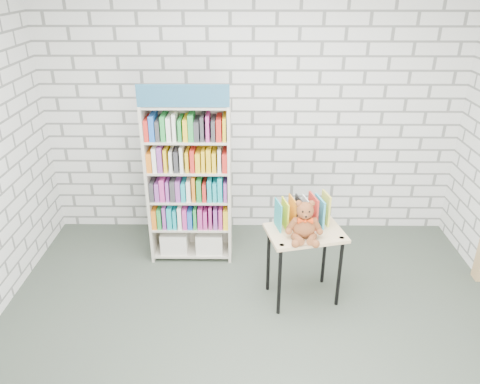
{
  "coord_description": "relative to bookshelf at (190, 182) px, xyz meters",
  "views": [
    {
      "loc": [
        -0.08,
        -2.91,
        2.78
      ],
      "look_at": [
        -0.12,
        0.95,
        0.94
      ],
      "focal_mm": 35.0,
      "sensor_mm": 36.0,
      "label": 1
    }
  ],
  "objects": [
    {
      "name": "ground",
      "position": [
        0.63,
        -1.36,
        -0.85
      ],
      "size": [
        4.5,
        4.5,
        0.0
      ],
      "primitive_type": "plane",
      "color": "#3D463B",
      "rests_on": "ground"
    },
    {
      "name": "display_table",
      "position": [
        1.09,
        -0.72,
        -0.24
      ],
      "size": [
        0.74,
        0.59,
        0.71
      ],
      "color": "#D5B080",
      "rests_on": "ground"
    },
    {
      "name": "room_shell",
      "position": [
        0.63,
        -1.36,
        0.93
      ],
      "size": [
        4.52,
        4.02,
        2.81
      ],
      "color": "silver",
      "rests_on": "ground"
    },
    {
      "name": "table_books",
      "position": [
        1.06,
        -0.61,
        -0.01
      ],
      "size": [
        0.49,
        0.3,
        0.27
      ],
      "color": "teal",
      "rests_on": "display_table"
    },
    {
      "name": "bookshelf",
      "position": [
        0.0,
        0.0,
        0.0
      ],
      "size": [
        0.83,
        0.32,
        1.87
      ],
      "color": "beige",
      "rests_on": "ground"
    },
    {
      "name": "teddy_bear",
      "position": [
        1.06,
        -0.83,
        -0.01
      ],
      "size": [
        0.32,
        0.29,
        0.34
      ],
      "color": "brown",
      "rests_on": "display_table"
    }
  ]
}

